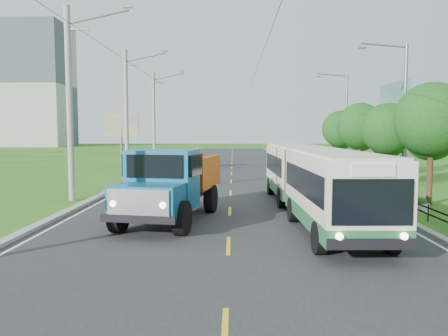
{
  "coord_description": "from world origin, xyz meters",
  "views": [
    {
      "loc": [
        0.14,
        -13.5,
        3.6
      ],
      "look_at": [
        -0.28,
        6.95,
        1.9
      ],
      "focal_mm": 35.0,
      "sensor_mm": 36.0,
      "label": 1
    }
  ],
  "objects_px": {
    "billboard_left": "(121,129)",
    "billboard_right": "(394,109)",
    "planter_mid": "(367,185)",
    "tree_fifth": "(360,129)",
    "planter_far": "(337,173)",
    "tree_back": "(341,131)",
    "streetlight_far": "(345,118)",
    "pole_far": "(154,118)",
    "tree_third": "(432,124)",
    "dump_truck": "(171,180)",
    "pole_near": "(70,103)",
    "tree_fourth": "(388,132)",
    "bus": "(313,176)",
    "streetlight_mid": "(402,111)",
    "pole_mid": "(127,113)",
    "planter_near": "(422,206)"
  },
  "relations": [
    {
      "from": "billboard_left",
      "to": "billboard_right",
      "type": "height_order",
      "value": "billboard_right"
    },
    {
      "from": "planter_mid",
      "to": "billboard_right",
      "type": "relative_size",
      "value": 0.09
    },
    {
      "from": "tree_fifth",
      "to": "planter_far",
      "type": "bearing_deg",
      "value": 124.05
    },
    {
      "from": "tree_back",
      "to": "streetlight_far",
      "type": "xyz_separation_m",
      "value": [
        0.79,
        1.86,
        1.25
      ]
    },
    {
      "from": "billboard_right",
      "to": "pole_far",
      "type": "bearing_deg",
      "value": 147.7
    },
    {
      "from": "tree_third",
      "to": "dump_truck",
      "type": "bearing_deg",
      "value": -161.04
    },
    {
      "from": "pole_near",
      "to": "tree_fourth",
      "type": "xyz_separation_m",
      "value": [
        18.12,
        5.14,
        -1.51
      ]
    },
    {
      "from": "pole_near",
      "to": "tree_third",
      "type": "height_order",
      "value": "pole_near"
    },
    {
      "from": "pole_near",
      "to": "streetlight_far",
      "type": "relative_size",
      "value": 1.1
    },
    {
      "from": "tree_back",
      "to": "dump_truck",
      "type": "xyz_separation_m",
      "value": [
        -12.23,
        -22.2,
        -2.0
      ]
    },
    {
      "from": "billboard_right",
      "to": "tree_fourth",
      "type": "bearing_deg",
      "value": -112.64
    },
    {
      "from": "planter_far",
      "to": "bus",
      "type": "distance_m",
      "value": 17.65
    },
    {
      "from": "tree_fourth",
      "to": "streetlight_mid",
      "type": "relative_size",
      "value": 0.6
    },
    {
      "from": "planter_mid",
      "to": "billboard_left",
      "type": "height_order",
      "value": "billboard_left"
    },
    {
      "from": "tree_fifth",
      "to": "dump_truck",
      "type": "height_order",
      "value": "tree_fifth"
    },
    {
      "from": "streetlight_far",
      "to": "planter_mid",
      "type": "height_order",
      "value": "streetlight_far"
    },
    {
      "from": "tree_back",
      "to": "tree_third",
      "type": "bearing_deg",
      "value": -90.0
    },
    {
      "from": "streetlight_mid",
      "to": "billboard_right",
      "type": "bearing_deg",
      "value": 74.56
    },
    {
      "from": "planter_far",
      "to": "streetlight_mid",
      "type": "bearing_deg",
      "value": -75.68
    },
    {
      "from": "tree_fourth",
      "to": "billboard_right",
      "type": "height_order",
      "value": "billboard_right"
    },
    {
      "from": "tree_third",
      "to": "billboard_right",
      "type": "height_order",
      "value": "billboard_right"
    },
    {
      "from": "pole_mid",
      "to": "streetlight_mid",
      "type": "relative_size",
      "value": 1.1
    },
    {
      "from": "pole_near",
      "to": "planter_mid",
      "type": "distance_m",
      "value": 18.23
    },
    {
      "from": "tree_back",
      "to": "tree_fourth",
      "type": "bearing_deg",
      "value": -90.0
    },
    {
      "from": "pole_mid",
      "to": "bus",
      "type": "relative_size",
      "value": 0.68
    },
    {
      "from": "streetlight_far",
      "to": "dump_truck",
      "type": "xyz_separation_m",
      "value": [
        -13.02,
        -24.06,
        -3.25
      ]
    },
    {
      "from": "tree_fourth",
      "to": "planter_far",
      "type": "xyz_separation_m",
      "value": [
        -1.26,
        7.86,
        -3.3
      ]
    },
    {
      "from": "tree_third",
      "to": "bus",
      "type": "relative_size",
      "value": 0.41
    },
    {
      "from": "tree_third",
      "to": "planter_near",
      "type": "xyz_separation_m",
      "value": [
        -1.26,
        -2.14,
        -3.7
      ]
    },
    {
      "from": "pole_far",
      "to": "streetlight_mid",
      "type": "distance_m",
      "value": 26.8
    },
    {
      "from": "streetlight_far",
      "to": "dump_truck",
      "type": "relative_size",
      "value": 1.25
    },
    {
      "from": "pole_near",
      "to": "tree_fourth",
      "type": "height_order",
      "value": "pole_near"
    },
    {
      "from": "streetlight_far",
      "to": "bus",
      "type": "relative_size",
      "value": 0.61
    },
    {
      "from": "tree_fourth",
      "to": "billboard_left",
      "type": "height_order",
      "value": "tree_fourth"
    },
    {
      "from": "streetlight_far",
      "to": "planter_near",
      "type": "bearing_deg",
      "value": -95.3
    },
    {
      "from": "dump_truck",
      "to": "pole_mid",
      "type": "bearing_deg",
      "value": 118.9
    },
    {
      "from": "billboard_right",
      "to": "planter_near",
      "type": "bearing_deg",
      "value": -104.8
    },
    {
      "from": "pole_mid",
      "to": "planter_mid",
      "type": "bearing_deg",
      "value": -22.54
    },
    {
      "from": "tree_back",
      "to": "bus",
      "type": "xyz_separation_m",
      "value": [
        -6.31,
        -20.99,
        -1.95
      ]
    },
    {
      "from": "tree_third",
      "to": "streetlight_far",
      "type": "bearing_deg",
      "value": 87.73
    },
    {
      "from": "pole_near",
      "to": "pole_mid",
      "type": "xyz_separation_m",
      "value": [
        0.0,
        12.0,
        0.0
      ]
    },
    {
      "from": "pole_mid",
      "to": "billboard_left",
      "type": "height_order",
      "value": "pole_mid"
    },
    {
      "from": "pole_near",
      "to": "bus",
      "type": "distance_m",
      "value": 12.88
    },
    {
      "from": "planter_far",
      "to": "billboard_right",
      "type": "relative_size",
      "value": 0.09
    },
    {
      "from": "planter_near",
      "to": "billboard_left",
      "type": "bearing_deg",
      "value": 135.16
    },
    {
      "from": "planter_near",
      "to": "planter_far",
      "type": "xyz_separation_m",
      "value": [
        0.0,
        16.0,
        0.0
      ]
    },
    {
      "from": "planter_far",
      "to": "tree_back",
      "type": "bearing_deg",
      "value": 73.12
    },
    {
      "from": "pole_far",
      "to": "planter_near",
      "type": "height_order",
      "value": "pole_far"
    },
    {
      "from": "planter_mid",
      "to": "planter_far",
      "type": "relative_size",
      "value": 1.0
    },
    {
      "from": "billboard_left",
      "to": "pole_mid",
      "type": "bearing_deg",
      "value": -67.58
    }
  ]
}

